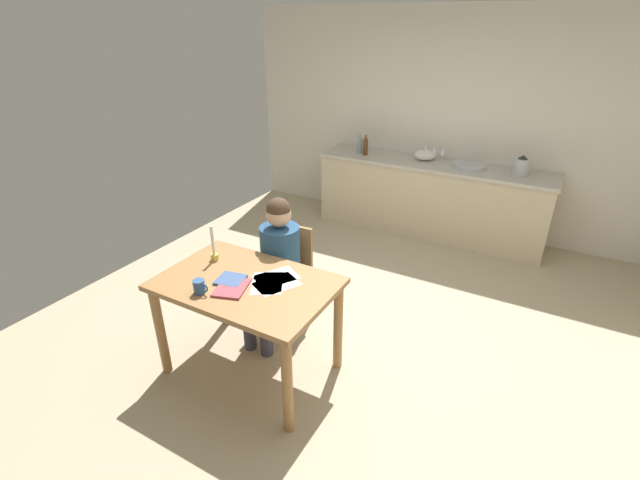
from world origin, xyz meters
name	(u,v)px	position (x,y,z in m)	size (l,w,h in m)	color
ground_plane	(349,327)	(0.00, 0.00, -0.02)	(5.20, 5.20, 0.04)	tan
wall_back	(446,123)	(0.00, 2.60, 1.30)	(5.20, 0.12, 2.60)	silver
kitchen_counter	(430,198)	(0.00, 2.24, 0.45)	(2.77, 0.64, 0.90)	beige
dining_table	(247,296)	(-0.41, -0.85, 0.66)	(1.23, 0.81, 0.78)	#9E7042
chair_at_table	(287,272)	(-0.51, -0.20, 0.50)	(0.41, 0.41, 0.89)	#9E7042
person_seated	(276,261)	(-0.51, -0.35, 0.68)	(0.33, 0.60, 1.19)	navy
coffee_mug	(200,287)	(-0.59, -1.11, 0.83)	(0.12, 0.08, 0.10)	#33598C
candlestick	(214,251)	(-0.81, -0.72, 0.86)	(0.06, 0.06, 0.28)	gold
book_magazine	(231,280)	(-0.51, -0.89, 0.79)	(0.18, 0.18, 0.02)	#3C5587
book_cookery	(232,288)	(-0.44, -0.97, 0.79)	(0.20, 0.25, 0.02)	#96434D
paper_letter	(267,283)	(-0.27, -0.79, 0.78)	(0.21, 0.30, 0.00)	white
paper_bill	(277,284)	(-0.21, -0.77, 0.78)	(0.21, 0.30, 0.00)	white
paper_envelope	(276,277)	(-0.26, -0.70, 0.78)	(0.21, 0.30, 0.00)	white
sink_unit	(469,166)	(0.41, 2.24, 0.92)	(0.36, 0.36, 0.24)	#B2B7BC
bottle_oil	(360,145)	(-0.95, 2.21, 1.00)	(0.07, 0.07, 0.24)	#8C999E
bottle_vinegar	(365,147)	(-0.85, 2.16, 1.01)	(0.06, 0.06, 0.25)	#593319
mixing_bowl	(425,155)	(-0.14, 2.31, 0.96)	(0.25, 0.25, 0.11)	white
stovetop_kettle	(521,166)	(0.95, 2.24, 1.00)	(0.18, 0.18, 0.22)	#B7BABF
wine_glass_near_sink	(443,151)	(0.05, 2.39, 1.01)	(0.07, 0.07, 0.15)	silver
wine_glass_by_kettle	(434,150)	(-0.05, 2.39, 1.01)	(0.07, 0.07, 0.15)	silver
wine_glass_back_left	(425,149)	(-0.16, 2.39, 1.01)	(0.07, 0.07, 0.15)	silver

